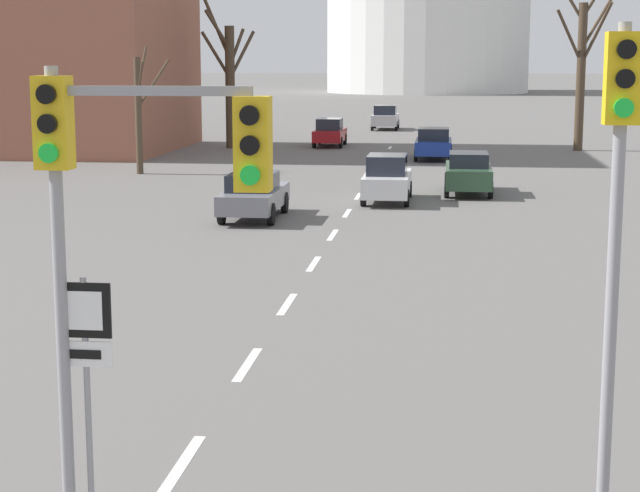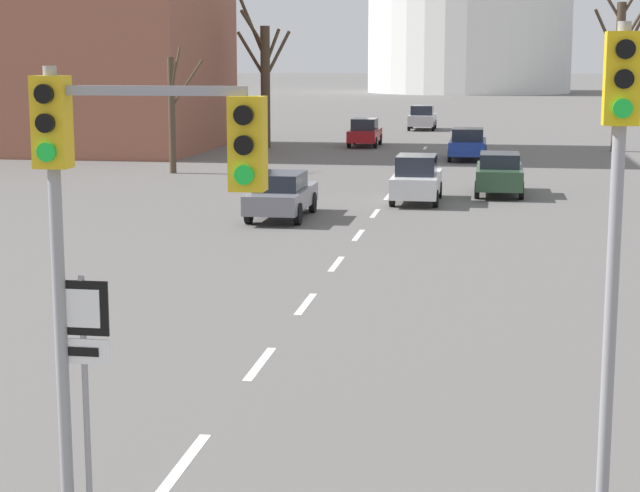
% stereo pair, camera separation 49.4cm
% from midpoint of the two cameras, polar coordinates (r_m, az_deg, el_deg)
% --- Properties ---
extents(lane_stripe_1, '(0.16, 2.00, 0.01)m').
position_cam_midpoint_polar(lane_stripe_1, '(13.90, -6.19, -11.37)').
color(lane_stripe_1, silver).
rests_on(lane_stripe_1, ground_plane).
extents(lane_stripe_2, '(0.16, 2.00, 0.01)m').
position_cam_midpoint_polar(lane_stripe_2, '(18.05, -2.43, -6.28)').
color(lane_stripe_2, silver).
rests_on(lane_stripe_2, ground_plane).
extents(lane_stripe_3, '(0.16, 2.00, 0.01)m').
position_cam_midpoint_polar(lane_stripe_3, '(22.34, -0.13, -3.11)').
color(lane_stripe_3, silver).
rests_on(lane_stripe_3, ground_plane).
extents(lane_stripe_4, '(0.16, 2.00, 0.01)m').
position_cam_midpoint_polar(lane_stripe_4, '(26.69, 1.41, -0.96)').
color(lane_stripe_4, silver).
rests_on(lane_stripe_4, ground_plane).
extents(lane_stripe_5, '(0.16, 2.00, 0.01)m').
position_cam_midpoint_polar(lane_stripe_5, '(31.09, 2.52, 0.59)').
color(lane_stripe_5, silver).
rests_on(lane_stripe_5, ground_plane).
extents(lane_stripe_6, '(0.16, 2.00, 0.01)m').
position_cam_midpoint_polar(lane_stripe_6, '(35.51, 3.35, 1.75)').
color(lane_stripe_6, silver).
rests_on(lane_stripe_6, ground_plane).
extents(lane_stripe_7, '(0.16, 2.00, 0.01)m').
position_cam_midpoint_polar(lane_stripe_7, '(39.95, 4.00, 2.65)').
color(lane_stripe_7, silver).
rests_on(lane_stripe_7, ground_plane).
extents(lane_stripe_8, '(0.16, 2.00, 0.01)m').
position_cam_midpoint_polar(lane_stripe_8, '(44.41, 4.52, 3.37)').
color(lane_stripe_8, silver).
rests_on(lane_stripe_8, ground_plane).
extents(lane_stripe_9, '(0.16, 2.00, 0.01)m').
position_cam_midpoint_polar(lane_stripe_9, '(48.87, 4.94, 3.96)').
color(lane_stripe_9, silver).
rests_on(lane_stripe_9, ground_plane).
extents(lane_stripe_10, '(0.16, 2.00, 0.01)m').
position_cam_midpoint_polar(lane_stripe_10, '(53.33, 5.30, 4.45)').
color(lane_stripe_10, silver).
rests_on(lane_stripe_10, ground_plane).
extents(lane_stripe_11, '(0.16, 2.00, 0.01)m').
position_cam_midpoint_polar(lane_stripe_11, '(57.81, 5.60, 4.87)').
color(lane_stripe_11, silver).
rests_on(lane_stripe_11, ground_plane).
extents(lane_stripe_12, '(0.16, 2.00, 0.01)m').
position_cam_midpoint_polar(lane_stripe_12, '(62.28, 5.85, 5.22)').
color(lane_stripe_12, silver).
rests_on(lane_stripe_12, ground_plane).
extents(traffic_signal_centre_tall, '(2.45, 0.34, 4.97)m').
position_cam_midpoint_polar(traffic_signal_centre_tall, '(11.27, -9.35, 3.39)').
color(traffic_signal_centre_tall, gray).
rests_on(traffic_signal_centre_tall, ground_plane).
extents(traffic_signal_near_right, '(0.36, 0.34, 5.42)m').
position_cam_midpoint_polar(traffic_signal_near_right, '(11.70, 16.74, 3.26)').
color(traffic_signal_near_right, gray).
rests_on(traffic_signal_near_right, ground_plane).
extents(route_sign_post, '(0.60, 0.08, 2.76)m').
position_cam_midpoint_polar(route_sign_post, '(11.83, -11.32, -5.71)').
color(route_sign_post, gray).
rests_on(route_sign_post, ground_plane).
extents(sedan_near_left, '(1.90, 4.31, 1.77)m').
position_cam_midpoint_polar(sedan_near_left, '(78.53, 5.66, 6.83)').
color(sedan_near_left, '#B7B7BC').
rests_on(sedan_near_left, ground_plane).
extents(sedan_near_right, '(1.72, 4.22, 1.65)m').
position_cam_midpoint_polar(sedan_near_right, '(63.13, 2.63, 6.08)').
color(sedan_near_right, maroon).
rests_on(sedan_near_right, ground_plane).
extents(sedan_mid_centre, '(1.89, 4.37, 1.61)m').
position_cam_midpoint_polar(sedan_mid_centre, '(55.06, 8.14, 5.42)').
color(sedan_mid_centre, navy).
rests_on(sedan_mid_centre, ground_plane).
extents(sedan_far_left, '(1.74, 4.43, 1.49)m').
position_cam_midpoint_polar(sedan_far_left, '(34.29, -1.66, 2.77)').
color(sedan_far_left, slate).
rests_on(sedan_far_left, ground_plane).
extents(sedan_far_right, '(1.78, 4.40, 1.59)m').
position_cam_midpoint_polar(sedan_far_right, '(40.96, 9.88, 3.85)').
color(sedan_far_right, '#2D4C33').
rests_on(sedan_far_right, ground_plane).
extents(sedan_distant_centre, '(1.68, 4.17, 1.70)m').
position_cam_midpoint_polar(sedan_distant_centre, '(38.32, 5.54, 3.57)').
color(sedan_distant_centre, silver).
rests_on(sedan_distant_centre, ground_plane).
extents(bare_tree_left_near, '(3.20, 2.91, 8.50)m').
position_cam_midpoint_polar(bare_tree_left_near, '(62.24, -2.75, 8.95)').
color(bare_tree_left_near, '#473828').
rests_on(bare_tree_left_near, ground_plane).
extents(bare_tree_right_near, '(3.47, 3.75, 10.39)m').
position_cam_midpoint_polar(bare_tree_right_near, '(61.65, 15.94, 9.26)').
color(bare_tree_right_near, '#473828').
rests_on(bare_tree_right_near, ground_plane).
extents(bare_tree_left_far, '(1.19, 2.61, 5.61)m').
position_cam_midpoint_polar(bare_tree_left_far, '(48.42, -7.56, 7.18)').
color(bare_tree_left_far, '#473828').
rests_on(bare_tree_left_far, ground_plane).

